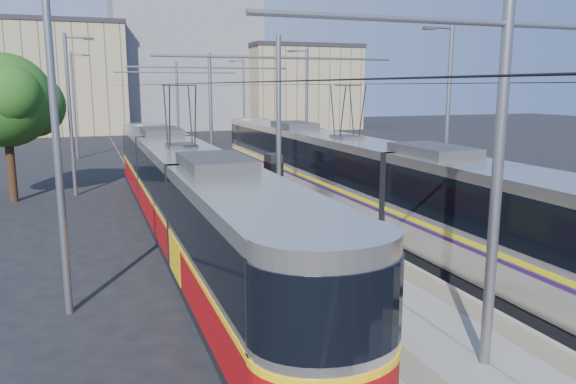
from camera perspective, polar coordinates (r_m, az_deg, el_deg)
name	(u,v)px	position (r m, az deg, el deg)	size (l,w,h in m)	color
ground	(380,302)	(14.87, 9.35, -11.01)	(160.00, 160.00, 0.00)	black
platform	(224,187)	(30.28, -6.47, 0.52)	(4.00, 50.00, 0.30)	gray
tactile_strip_left	(198,186)	(29.96, -9.18, 0.64)	(0.70, 50.00, 0.01)	gray
tactile_strip_right	(250,183)	(30.62, -3.84, 0.97)	(0.70, 50.00, 0.01)	gray
rails	(225,189)	(30.30, -6.47, 0.27)	(8.71, 70.00, 0.03)	gray
tram_left	(183,190)	(21.02, -10.63, 0.22)	(2.43, 28.03, 5.50)	black
tram_right	(346,172)	(24.25, 5.92, 2.08)	(2.43, 31.76, 5.50)	black
catenary	(237,106)	(27.07, -5.24, 8.66)	(9.20, 70.00, 7.00)	slate
street_lamps	(207,108)	(33.74, -8.23, 8.41)	(15.18, 38.22, 8.00)	slate
shelter	(273,176)	(25.58, -1.49, 1.61)	(0.64, 1.00, 2.15)	black
tree	(12,102)	(29.74, -26.21, 8.21)	(4.82, 4.46, 7.01)	#382314
building_left	(53,78)	(72.08, -22.80, 10.61)	(16.32, 12.24, 12.74)	tan
building_centre	(184,60)	(77.16, -10.55, 13.05)	(18.36, 14.28, 17.72)	gray
building_right	(299,87)	(74.99, 1.12, 10.62)	(14.28, 10.20, 10.73)	tan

